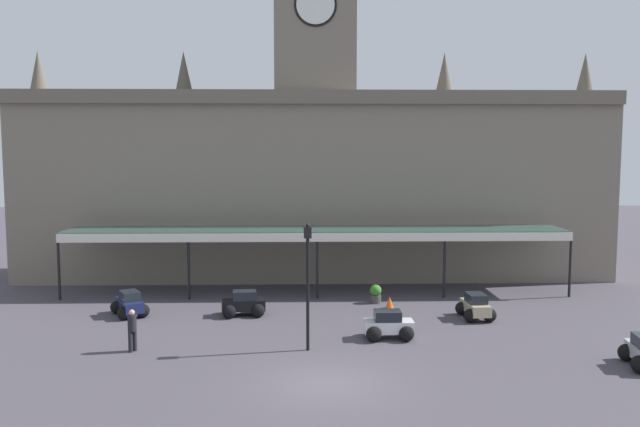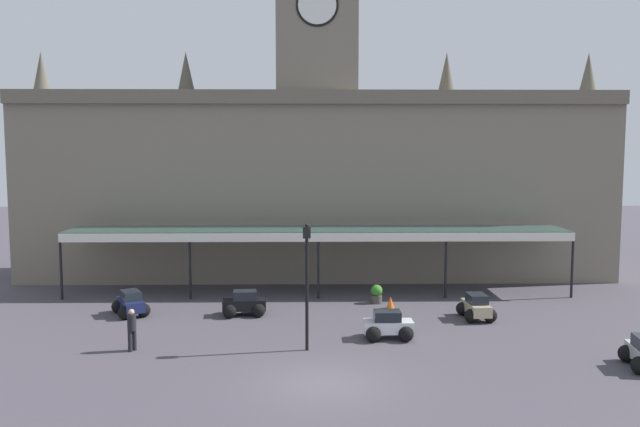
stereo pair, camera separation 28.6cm
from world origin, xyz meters
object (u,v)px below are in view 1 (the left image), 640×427
Objects in this scene: pedestrian_crossing_forecourt at (132,329)px; traffic_cone at (390,302)px; car_navy_sedan at (130,305)px; car_black_sedan at (244,305)px; victorian_lamppost at (308,272)px; car_white_sedan at (388,327)px; planter_by_canopy at (376,294)px; car_beige_sedan at (476,308)px.

traffic_cone is (11.00, 6.69, -0.62)m from pedestrian_crossing_forecourt.
car_navy_sedan is at bearing 106.06° from pedestrian_crossing_forecourt.
car_black_sedan is at bearing -1.40° from car_navy_sedan.
car_white_sedan is at bearing 23.75° from victorian_lamppost.
planter_by_canopy is (6.58, 2.34, -0.01)m from car_black_sedan.
car_beige_sedan is 9.50m from victorian_lamppost.
car_navy_sedan reaches higher than traffic_cone.
car_black_sedan and car_white_sedan have the same top height.
car_white_sedan is 12.52m from car_navy_sedan.
victorian_lamppost is at bearing -0.17° from pedestrian_crossing_forecourt.
victorian_lamppost is 5.24× the size of planter_by_canopy.
car_beige_sedan is at bearing 34.53° from car_white_sedan.
car_black_sedan is 6.98m from planter_by_canopy.
car_white_sedan is 2.14× the size of planter_by_canopy.
car_beige_sedan is 3.59× the size of traffic_cone.
car_black_sedan is 1.02× the size of car_beige_sedan.
victorian_lamppost is 8.61× the size of traffic_cone.
car_black_sedan is 7.29m from traffic_cone.
pedestrian_crossing_forecourt is at bearing 179.83° from victorian_lamppost.
pedestrian_crossing_forecourt is at bearing -125.33° from car_black_sedan.
car_black_sedan is 6.74m from victorian_lamppost.
victorian_lamppost reaches higher than pedestrian_crossing_forecourt.
victorian_lamppost is 8.94m from planter_by_canopy.
planter_by_canopy is at bearing 65.39° from victorian_lamppost.
planter_by_canopy is (-4.33, 3.18, -0.01)m from car_beige_sedan.
car_beige_sedan is 0.42× the size of victorian_lamppost.
victorian_lamppost reaches higher than car_beige_sedan.
car_navy_sedan is at bearing -174.78° from traffic_cone.
car_navy_sedan is (-5.43, 0.13, 0.00)m from car_black_sedan.
victorian_lamppost is (3.02, -5.43, 2.61)m from car_black_sedan.
victorian_lamppost is at bearing -114.61° from planter_by_canopy.
planter_by_canopy is (10.42, 7.75, -0.42)m from pedestrian_crossing_forecourt.
car_navy_sedan is 2.34× the size of planter_by_canopy.
car_black_sedan is at bearing -169.84° from traffic_cone.
planter_by_canopy is (3.56, 7.77, -2.63)m from victorian_lamppost.
car_white_sedan and car_beige_sedan have the same top height.
car_black_sedan and car_navy_sedan have the same top height.
pedestrian_crossing_forecourt is at bearing -148.69° from traffic_cone.
car_navy_sedan reaches higher than planter_by_canopy.
car_navy_sedan is 12.21m from planter_by_canopy.
car_beige_sedan reaches higher than traffic_cone.
traffic_cone is at bearing 31.31° from pedestrian_crossing_forecourt.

